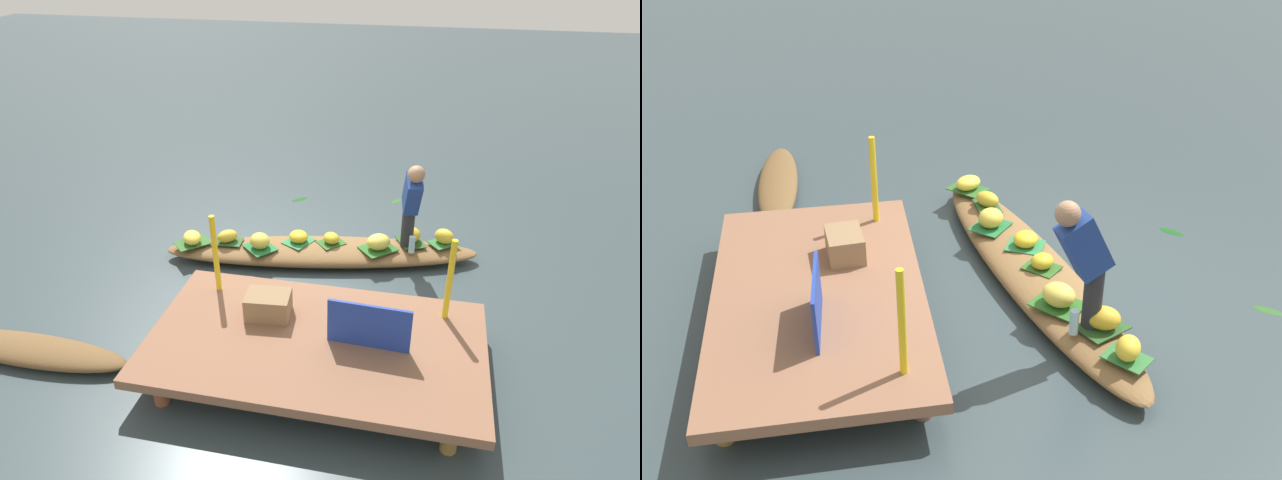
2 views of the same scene
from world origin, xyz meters
TOP-DOWN VIEW (x-y plane):
  - canal_water at (0.00, 0.00)m, footprint 40.00×40.00m
  - dock_platform at (-0.36, 2.00)m, footprint 3.20×1.80m
  - vendor_boat at (0.00, 0.00)m, footprint 4.10×1.43m
  - moored_boat at (2.47, 2.43)m, footprint 2.11×0.47m
  - leaf_mat_0 at (0.30, 0.01)m, footprint 0.43×0.45m
  - banana_bunch_0 at (0.30, 0.01)m, footprint 0.34×0.34m
  - leaf_mat_1 at (-1.12, -0.29)m, footprint 0.44×0.48m
  - banana_bunch_1 at (-1.12, -0.29)m, footprint 0.32×0.35m
  - leaf_mat_2 at (-0.12, -0.04)m, footprint 0.40×0.40m
  - banana_bunch_2 at (-0.12, -0.04)m, footprint 0.29×0.30m
  - leaf_mat_3 at (-1.54, -0.34)m, footprint 0.43×0.42m
  - banana_bunch_3 at (-1.54, -0.34)m, footprint 0.31×0.29m
  - leaf_mat_4 at (1.19, 0.20)m, footprint 0.38×0.26m
  - banana_bunch_4 at (1.19, 0.20)m, footprint 0.32×0.31m
  - leaf_mat_5 at (1.63, 0.32)m, footprint 0.50×0.50m
  - banana_bunch_5 at (1.63, 0.32)m, footprint 0.35×0.37m
  - leaf_mat_6 at (0.74, 0.26)m, footprint 0.49×0.49m
  - banana_bunch_6 at (0.74, 0.26)m, footprint 0.36×0.36m
  - leaf_mat_7 at (-0.73, -0.02)m, footprint 0.54×0.53m
  - banana_bunch_7 at (-0.73, -0.02)m, footprint 0.39×0.38m
  - vendor_person at (-1.09, -0.08)m, footprint 0.26×0.52m
  - water_bottle at (-1.15, -0.03)m, footprint 0.08×0.08m
  - market_banner at (-0.86, 2.00)m, footprint 0.78×0.07m
  - railing_post_west at (-1.56, 1.40)m, footprint 0.06×0.06m
  - railing_post_east at (0.84, 1.40)m, footprint 0.06×0.06m
  - produce_crate at (0.18, 1.74)m, footprint 0.47×0.36m
  - drifting_plant_0 at (0.71, -1.71)m, footprint 0.27×0.27m
  - drifting_plant_1 at (-0.83, -1.98)m, footprint 0.26×0.28m

SIDE VIEW (x-z plane):
  - canal_water at x=0.00m, z-range 0.00..0.00m
  - drifting_plant_0 at x=0.71m, z-range 0.00..0.01m
  - drifting_plant_1 at x=-0.83m, z-range 0.00..0.01m
  - moored_boat at x=2.47m, z-range 0.00..0.18m
  - vendor_boat at x=0.00m, z-range 0.00..0.24m
  - leaf_mat_0 at x=0.30m, z-range 0.24..0.25m
  - leaf_mat_1 at x=-1.12m, z-range 0.24..0.25m
  - leaf_mat_2 at x=-0.12m, z-range 0.24..0.25m
  - leaf_mat_3 at x=-1.54m, z-range 0.24..0.25m
  - leaf_mat_4 at x=1.19m, z-range 0.24..0.25m
  - leaf_mat_5 at x=1.63m, z-range 0.24..0.25m
  - leaf_mat_6 at x=0.74m, z-range 0.24..0.25m
  - leaf_mat_7 at x=-0.73m, z-range 0.24..0.25m
  - banana_bunch_2 at x=-0.12m, z-range 0.24..0.38m
  - dock_platform at x=-0.36m, z-range 0.13..0.50m
  - banana_bunch_0 at x=0.30m, z-range 0.24..0.39m
  - banana_bunch_5 at x=1.63m, z-range 0.24..0.40m
  - banana_bunch_4 at x=1.19m, z-range 0.24..0.40m
  - banana_bunch_1 at x=-1.12m, z-range 0.24..0.43m
  - banana_bunch_3 at x=-1.54m, z-range 0.24..0.43m
  - banana_bunch_7 at x=-0.73m, z-range 0.24..0.44m
  - banana_bunch_6 at x=0.74m, z-range 0.24..0.44m
  - water_bottle at x=-1.15m, z-range 0.24..0.46m
  - produce_crate at x=0.18m, z-range 0.37..0.62m
  - market_banner at x=-0.86m, z-range 0.37..0.84m
  - railing_post_west at x=-1.56m, z-range 0.37..1.26m
  - railing_post_east at x=0.84m, z-range 0.37..1.26m
  - vendor_person at x=-1.09m, z-range 0.32..1.52m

